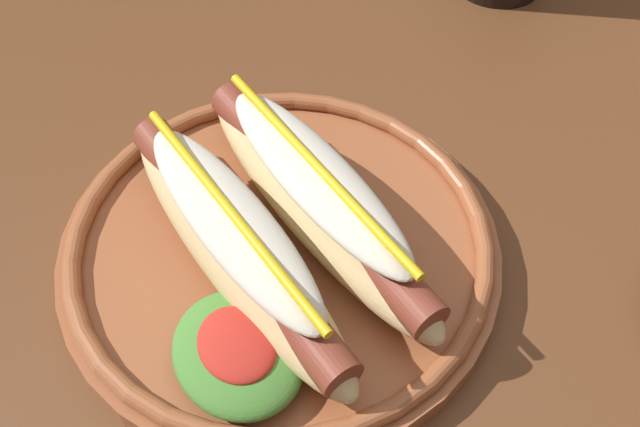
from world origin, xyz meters
TOP-DOWN VIEW (x-y plane):
  - dining_table at (0.00, 0.00)m, footprint 1.26×1.05m
  - hot_dog_plate at (0.03, -0.15)m, footprint 0.28×0.28m

SIDE VIEW (x-z plane):
  - dining_table at x=0.00m, z-range 0.28..1.02m
  - hot_dog_plate at x=0.03m, z-range 0.73..0.80m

